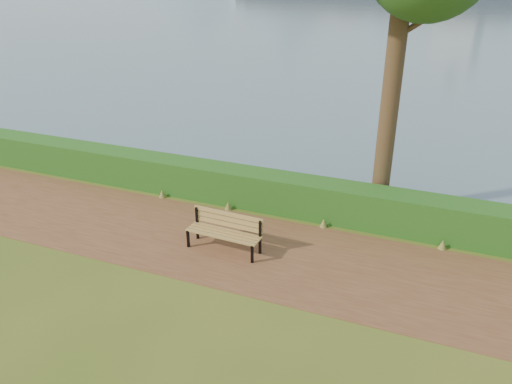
% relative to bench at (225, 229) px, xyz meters
% --- Properties ---
extents(ground, '(140.00, 140.00, 0.00)m').
position_rel_bench_xyz_m(ground, '(0.30, -0.16, -0.52)').
color(ground, '#475819').
rests_on(ground, ground).
extents(path, '(40.00, 3.40, 0.01)m').
position_rel_bench_xyz_m(path, '(0.30, 0.14, -0.51)').
color(path, brown).
rests_on(path, ground).
extents(hedge, '(32.00, 0.85, 1.00)m').
position_rel_bench_xyz_m(hedge, '(0.30, 2.44, -0.02)').
color(hedge, '#154614').
rests_on(hedge, ground).
extents(bench, '(1.82, 0.61, 0.90)m').
position_rel_bench_xyz_m(bench, '(0.00, 0.00, 0.00)').
color(bench, black).
rests_on(bench, ground).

